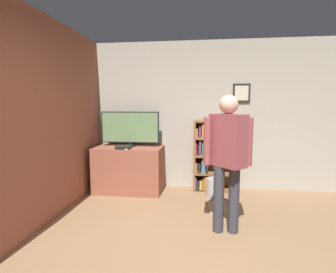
% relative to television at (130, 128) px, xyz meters
% --- Properties ---
extents(wall_back, '(6.02, 0.09, 2.70)m').
position_rel_television_xyz_m(wall_back, '(1.32, 0.30, 0.22)').
color(wall_back, '#B2AD9E').
rests_on(wall_back, ground_plane).
extents(wall_side_brick, '(0.06, 4.28, 2.70)m').
position_rel_television_xyz_m(wall_side_brick, '(-0.73, -1.07, 0.22)').
color(wall_side_brick, '#93513D').
rests_on(wall_side_brick, ground_plane).
extents(tv_ledge, '(1.19, 0.69, 0.80)m').
position_rel_television_xyz_m(tv_ledge, '(0.00, -0.09, -0.73)').
color(tv_ledge, '#93513D').
rests_on(tv_ledge, ground_plane).
extents(television, '(1.06, 0.22, 0.63)m').
position_rel_television_xyz_m(television, '(0.00, 0.00, 0.00)').
color(television, black).
rests_on(television, tv_ledge).
extents(game_console, '(0.25, 0.20, 0.05)m').
position_rel_television_xyz_m(game_console, '(-0.03, -0.31, -0.30)').
color(game_console, black).
rests_on(game_console, tv_ledge).
extents(remote_loose, '(0.05, 0.14, 0.02)m').
position_rel_television_xyz_m(remote_loose, '(0.04, -0.35, -0.32)').
color(remote_loose, white).
rests_on(remote_loose, tv_ledge).
extents(bookshelf, '(0.77, 0.28, 1.28)m').
position_rel_television_xyz_m(bookshelf, '(1.46, 0.12, -0.50)').
color(bookshelf, brown).
rests_on(bookshelf, ground_plane).
extents(person, '(0.57, 0.46, 1.67)m').
position_rel_television_xyz_m(person, '(1.59, -1.46, -0.14)').
color(person, '#383842').
rests_on(person, ground_plane).
extents(waste_bin, '(0.27, 0.27, 0.33)m').
position_rel_television_xyz_m(waste_bin, '(1.51, -0.26, -0.97)').
color(waste_bin, '#B7B7BC').
rests_on(waste_bin, ground_plane).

